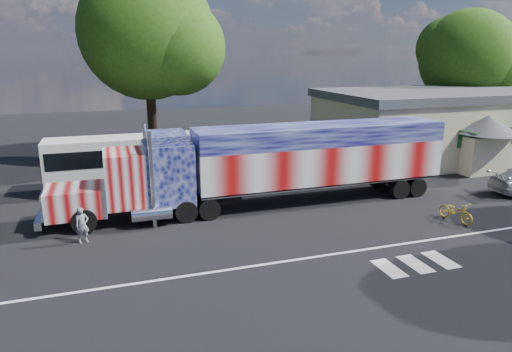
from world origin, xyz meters
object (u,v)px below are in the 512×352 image
object	(u,v)px
bicycle	(456,211)
tree_far_ne	(469,58)
woman	(82,225)
semi_truck	(275,162)
coach_bus	(141,161)
tree_n_mid	(149,33)

from	to	relation	value
bicycle	tree_far_ne	xyz separation A→B (m)	(16.19, 17.90, 7.01)
woman	tree_far_ne	world-z (taller)	tree_far_ne
bicycle	tree_far_ne	world-z (taller)	tree_far_ne
semi_truck	coach_bus	bearing A→B (deg)	138.95
coach_bus	semi_truck	bearing A→B (deg)	-41.05
bicycle	semi_truck	bearing A→B (deg)	134.99
woman	tree_far_ne	xyz separation A→B (m)	(33.38, 14.98, 6.72)
woman	bicycle	size ratio (longest dim) A/B	0.83
coach_bus	tree_far_ne	xyz separation A→B (m)	(30.24, 7.04, 5.88)
woman	tree_far_ne	distance (m)	37.20
coach_bus	tree_far_ne	distance (m)	31.60
tree_n_mid	semi_truck	bearing A→B (deg)	-69.71
woman	tree_n_mid	world-z (taller)	tree_n_mid
coach_bus	tree_n_mid	xyz separation A→B (m)	(1.68, 7.49, 7.73)
semi_truck	coach_bus	distance (m)	8.72
semi_truck	woman	bearing A→B (deg)	-167.04
coach_bus	woman	bearing A→B (deg)	-111.62
semi_truck	bicycle	xyz separation A→B (m)	(7.49, -5.16, -1.84)
coach_bus	woman	size ratio (longest dim) A/B	6.83
woman	semi_truck	bearing A→B (deg)	-8.54
semi_truck	coach_bus	size ratio (longest dim) A/B	1.97
tree_n_mid	tree_far_ne	size ratio (longest dim) A/B	1.20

